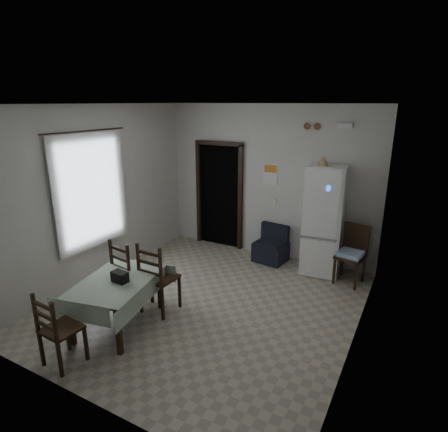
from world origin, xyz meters
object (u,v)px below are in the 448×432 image
fridge (324,220)px  navy_seat (271,244)px  dining_table (119,302)px  dining_chair_far_left (132,272)px  dining_chair_near_head (61,328)px  corner_chair (350,255)px  dining_chair_far_right (159,276)px

fridge → navy_seat: bearing=174.1°
fridge → dining_table: size_ratio=1.48×
navy_seat → dining_chair_far_left: size_ratio=0.65×
fridge → navy_seat: (-0.96, 0.00, -0.62)m
dining_table → dining_chair_near_head: bearing=-102.4°
corner_chair → dining_chair_far_left: size_ratio=0.94×
dining_table → dining_chair_far_right: (0.25, 0.57, 0.20)m
dining_chair_far_right → fridge: bearing=-123.8°
navy_seat → corner_chair: size_ratio=0.69×
corner_chair → dining_chair_far_left: dining_chair_far_left is taller
fridge → corner_chair: size_ratio=1.94×
navy_seat → dining_chair_far_right: dining_chair_far_right is taller
fridge → dining_chair_far_left: bearing=-137.2°
dining_chair_far_right → navy_seat: bearing=-105.8°
dining_chair_far_left → fridge: bearing=-122.4°
corner_chair → dining_table: corner_chair is taller
navy_seat → fridge: bearing=7.5°
navy_seat → corner_chair: corner_chair is taller
fridge → dining_chair_near_head: 4.38m
dining_chair_far_left → dining_chair_far_right: bearing=-164.1°
fridge → corner_chair: (0.53, -0.22, -0.46)m
dining_chair_far_right → dining_table: bearing=67.4°
fridge → dining_table: (-1.96, -2.99, -0.62)m
corner_chair → dining_chair_far_left: (-2.70, -2.26, 0.03)m
dining_chair_far_left → corner_chair: bearing=-131.2°
navy_seat → dining_chair_near_head: dining_chair_near_head is taller
dining_chair_near_head → dining_table: bearing=-86.4°
fridge → dining_chair_far_right: (-1.71, -2.42, -0.42)m
corner_chair → dining_chair_near_head: (-2.49, -3.67, -0.03)m
fridge → dining_chair_near_head: size_ratio=2.06×
dining_chair_far_left → dining_chair_far_right: dining_chair_far_right is taller
navy_seat → dining_chair_near_head: size_ratio=0.74×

